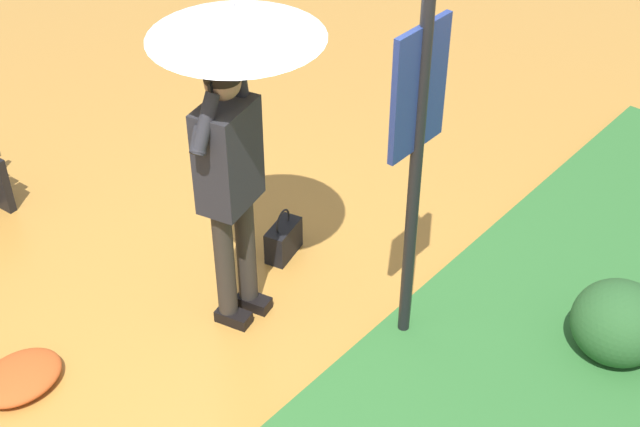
{
  "coord_description": "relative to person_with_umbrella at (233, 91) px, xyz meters",
  "views": [
    {
      "loc": [
        -2.54,
        -2.98,
        3.86
      ],
      "look_at": [
        0.51,
        -0.35,
        0.85
      ],
      "focal_mm": 49.58,
      "sensor_mm": 36.0,
      "label": 1
    }
  ],
  "objects": [
    {
      "name": "shrub_cluster",
      "position": [
        1.15,
        -1.98,
        -1.32
      ],
      "size": [
        0.61,
        0.56,
        0.5
      ],
      "color": "#285628",
      "rests_on": "ground_plane"
    },
    {
      "name": "ground_plane",
      "position": [
        -0.33,
        -0.11,
        -1.55
      ],
      "size": [
        18.0,
        18.0,
        0.0
      ],
      "primitive_type": "plane",
      "color": "#B27A33"
    },
    {
      "name": "info_sign_post",
      "position": [
        0.44,
        -0.91,
        -0.11
      ],
      "size": [
        0.44,
        0.07,
        2.3
      ],
      "color": "black",
      "rests_on": "ground_plane"
    },
    {
      "name": "person_with_umbrella",
      "position": [
        0.0,
        0.0,
        0.0
      ],
      "size": [
        0.96,
        0.96,
        2.04
      ],
      "color": "#2D2823",
      "rests_on": "ground_plane"
    },
    {
      "name": "leaf_pile_near_person",
      "position": [
        -1.34,
        0.51,
        -1.5
      ],
      "size": [
        0.51,
        0.41,
        0.11
      ],
      "color": "#B74C1E",
      "rests_on": "ground_plane"
    },
    {
      "name": "handbag",
      "position": [
        0.53,
        0.16,
        -1.42
      ],
      "size": [
        0.33,
        0.21,
        0.37
      ],
      "color": "black",
      "rests_on": "ground_plane"
    }
  ]
}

